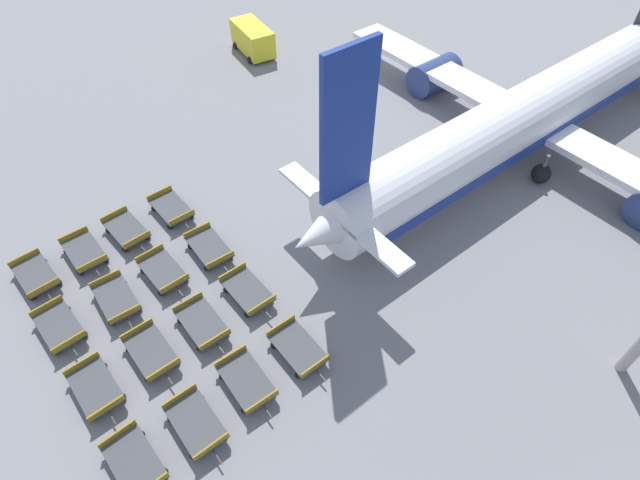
% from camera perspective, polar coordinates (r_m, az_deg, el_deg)
% --- Properties ---
extents(ground_plane, '(500.00, 500.00, 0.00)m').
position_cam_1_polar(ground_plane, '(45.97, 9.83, 19.63)').
color(ground_plane, gray).
extents(airplane, '(33.25, 41.45, 12.40)m').
position_cam_1_polar(airplane, '(37.09, 24.22, 13.78)').
color(airplane, white).
rests_on(airplane, ground_plane).
extents(service_van, '(4.88, 3.12, 2.38)m').
position_cam_1_polar(service_van, '(46.24, -7.69, 21.85)').
color(service_van, yellow).
rests_on(service_van, ground_plane).
extents(baggage_dolly_row_near_col_a, '(3.53, 1.80, 0.92)m').
position_cam_1_polar(baggage_dolly_row_near_col_a, '(30.35, -29.74, -3.54)').
color(baggage_dolly_row_near_col_a, '#424449').
rests_on(baggage_dolly_row_near_col_a, ground_plane).
extents(baggage_dolly_row_near_col_b, '(3.52, 1.79, 0.92)m').
position_cam_1_polar(baggage_dolly_row_near_col_b, '(27.62, -27.66, -8.77)').
color(baggage_dolly_row_near_col_b, '#424449').
rests_on(baggage_dolly_row_near_col_b, ground_plane).
extents(baggage_dolly_row_near_col_c, '(3.52, 1.79, 0.92)m').
position_cam_1_polar(baggage_dolly_row_near_col_c, '(25.06, -24.29, -15.16)').
color(baggage_dolly_row_near_col_c, '#424449').
rests_on(baggage_dolly_row_near_col_c, ground_plane).
extents(baggage_dolly_row_near_col_d, '(3.51, 1.77, 0.92)m').
position_cam_1_polar(baggage_dolly_row_near_col_d, '(23.05, -20.45, -22.73)').
color(baggage_dolly_row_near_col_d, '#424449').
rests_on(baggage_dolly_row_near_col_d, ground_plane).
extents(baggage_dolly_row_mid_a_col_a, '(3.53, 1.81, 0.92)m').
position_cam_1_polar(baggage_dolly_row_mid_a_col_a, '(30.33, -25.35, -1.23)').
color(baggage_dolly_row_mid_a_col_a, '#424449').
rests_on(baggage_dolly_row_mid_a_col_a, ground_plane).
extents(baggage_dolly_row_mid_a_col_b, '(3.56, 1.91, 0.92)m').
position_cam_1_polar(baggage_dolly_row_mid_a_col_b, '(27.48, -22.27, -6.27)').
color(baggage_dolly_row_mid_a_col_b, '#424449').
rests_on(baggage_dolly_row_mid_a_col_b, ground_plane).
extents(baggage_dolly_row_mid_a_col_c, '(3.53, 1.81, 0.92)m').
position_cam_1_polar(baggage_dolly_row_mid_a_col_c, '(25.11, -18.74, -12.01)').
color(baggage_dolly_row_mid_a_col_c, '#424449').
rests_on(baggage_dolly_row_mid_a_col_c, ground_plane).
extents(baggage_dolly_row_mid_a_col_d, '(3.54, 1.84, 0.92)m').
position_cam_1_polar(baggage_dolly_row_mid_a_col_d, '(22.97, -14.00, -19.63)').
color(baggage_dolly_row_mid_a_col_d, '#424449').
rests_on(baggage_dolly_row_mid_a_col_d, ground_plane).
extents(baggage_dolly_row_mid_b_col_a, '(3.53, 1.81, 0.92)m').
position_cam_1_polar(baggage_dolly_row_mid_b_col_a, '(30.62, -21.25, 1.10)').
color(baggage_dolly_row_mid_b_col_a, '#424449').
rests_on(baggage_dolly_row_mid_b_col_a, ground_plane).
extents(baggage_dolly_row_mid_b_col_b, '(3.51, 1.77, 0.92)m').
position_cam_1_polar(baggage_dolly_row_mid_b_col_b, '(27.84, -17.51, -3.39)').
color(baggage_dolly_row_mid_b_col_b, '#424449').
rests_on(baggage_dolly_row_mid_b_col_b, ground_plane).
extents(baggage_dolly_row_mid_b_col_c, '(3.54, 1.85, 0.92)m').
position_cam_1_polar(baggage_dolly_row_mid_b_col_c, '(25.32, -13.34, -9.21)').
color(baggage_dolly_row_mid_b_col_c, '#424449').
rests_on(baggage_dolly_row_mid_b_col_c, ground_plane).
extents(baggage_dolly_row_mid_b_col_d, '(3.56, 1.90, 0.92)m').
position_cam_1_polar(baggage_dolly_row_mid_b_col_d, '(23.38, -8.40, -15.64)').
color(baggage_dolly_row_mid_b_col_d, '#424449').
rests_on(baggage_dolly_row_mid_b_col_d, ground_plane).
extents(baggage_dolly_row_far_col_a, '(3.52, 1.79, 0.92)m').
position_cam_1_polar(baggage_dolly_row_far_col_a, '(31.08, -16.63, 3.50)').
color(baggage_dolly_row_far_col_a, '#424449').
rests_on(baggage_dolly_row_far_col_a, ground_plane).
extents(baggage_dolly_row_far_col_b, '(3.56, 1.90, 0.92)m').
position_cam_1_polar(baggage_dolly_row_far_col_b, '(28.30, -12.54, -0.85)').
color(baggage_dolly_row_far_col_b, '#424449').
rests_on(baggage_dolly_row_far_col_b, ground_plane).
extents(baggage_dolly_row_far_col_c, '(3.53, 1.81, 0.92)m').
position_cam_1_polar(baggage_dolly_row_far_col_c, '(26.02, -8.28, -5.80)').
color(baggage_dolly_row_far_col_c, '#424449').
rests_on(baggage_dolly_row_far_col_c, ground_plane).
extents(baggage_dolly_row_far_col_d, '(3.54, 1.85, 0.92)m').
position_cam_1_polar(baggage_dolly_row_far_col_d, '(23.95, -2.54, -12.25)').
color(baggage_dolly_row_far_col_d, '#424449').
rests_on(baggage_dolly_row_far_col_d, ground_plane).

